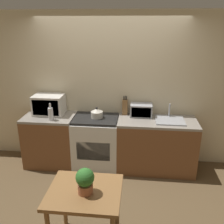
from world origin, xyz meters
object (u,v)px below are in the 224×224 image
(bottle, at_px, (51,114))
(toaster_oven, at_px, (141,110))
(stove_range, at_px, (96,142))
(kettle, at_px, (97,113))
(microwave, at_px, (49,105))
(dining_table, at_px, (85,199))

(bottle, distance_m, toaster_oven, 1.50)
(stove_range, xyz_separation_m, kettle, (0.02, 0.01, 0.53))
(stove_range, bearing_deg, kettle, 33.17)
(microwave, relative_size, toaster_oven, 1.39)
(stove_range, relative_size, microwave, 1.77)
(kettle, relative_size, bottle, 0.69)
(stove_range, xyz_separation_m, bottle, (-0.71, -0.17, 0.56))
(microwave, bearing_deg, bottle, -66.07)
(microwave, height_order, bottle, microwave)
(toaster_oven, bearing_deg, kettle, -168.29)
(bottle, bearing_deg, microwave, 113.93)
(kettle, distance_m, microwave, 0.86)
(stove_range, height_order, bottle, bottle)
(bottle, bearing_deg, dining_table, -60.17)
(kettle, height_order, bottle, bottle)
(kettle, xyz_separation_m, microwave, (-0.85, 0.09, 0.09))
(microwave, distance_m, bottle, 0.31)
(stove_range, height_order, microwave, microwave)
(kettle, bearing_deg, dining_table, -84.96)
(stove_range, distance_m, kettle, 0.53)
(kettle, xyz_separation_m, toaster_oven, (0.73, 0.15, 0.03))
(bottle, xyz_separation_m, dining_table, (0.88, -1.53, -0.38))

